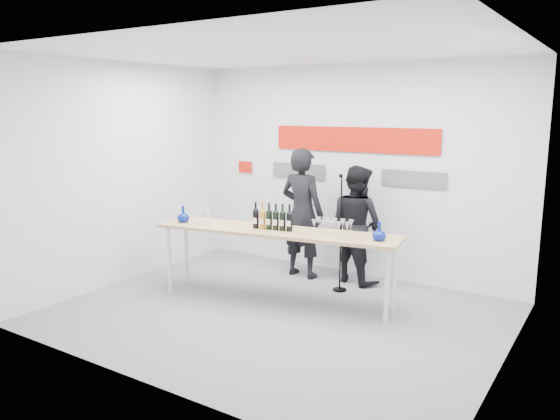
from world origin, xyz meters
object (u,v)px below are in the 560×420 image
Objects in this scene: presenter_left at (302,213)px; mic_stand at (340,256)px; tasting_table at (276,235)px; presenter_right at (356,224)px.

presenter_left is 1.18× the size of mic_stand.
tasting_table is 2.00× the size of mic_stand.
presenter_right reaches higher than tasting_table.
presenter_left reaches higher than mic_stand.
presenter_left reaches higher than tasting_table.
tasting_table is at bearing 107.22° from presenter_left.
mic_stand reaches higher than tasting_table.
mic_stand is (0.75, -0.29, -0.45)m from presenter_left.
tasting_table is 1.01m from mic_stand.
presenter_left is at bearing 174.64° from mic_stand.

